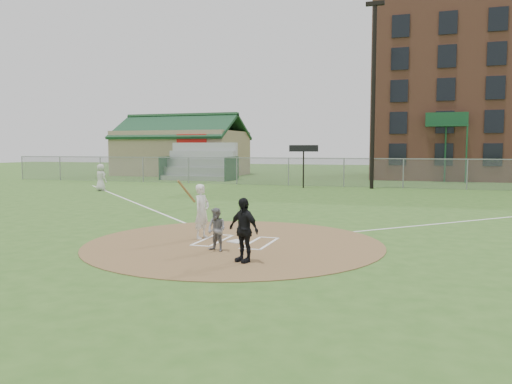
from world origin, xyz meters
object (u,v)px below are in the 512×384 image
(home_plate, at_px, (237,241))
(batter_at_plate, at_px, (202,211))
(catcher, at_px, (217,230))
(umpire, at_px, (243,230))
(ondeck_player, at_px, (101,177))

(home_plate, xyz_separation_m, batter_at_plate, (-1.20, 0.23, 0.80))
(catcher, relative_size, umpire, 0.74)
(catcher, distance_m, batter_at_plate, 1.97)
(home_plate, relative_size, umpire, 0.29)
(umpire, relative_size, ondeck_player, 0.89)
(umpire, bearing_deg, catcher, 163.97)
(home_plate, bearing_deg, catcher, -92.62)
(home_plate, relative_size, catcher, 0.39)
(home_plate, height_order, catcher, catcher)
(umpire, height_order, ondeck_player, ondeck_player)
(home_plate, bearing_deg, batter_at_plate, 169.19)
(home_plate, distance_m, umpire, 2.62)
(ondeck_player, xyz_separation_m, batter_at_plate, (13.08, -13.56, -0.02))
(home_plate, distance_m, batter_at_plate, 1.46)
(home_plate, xyz_separation_m, catcher, (-0.06, -1.37, 0.55))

